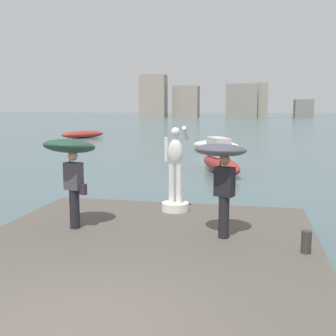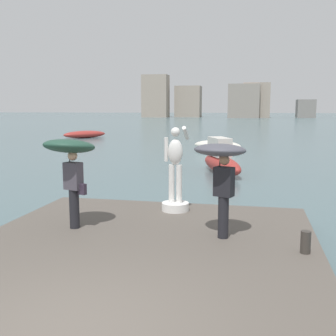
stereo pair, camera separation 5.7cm
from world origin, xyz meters
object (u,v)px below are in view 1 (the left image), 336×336
(onlooker_left, at_px, (70,155))
(onlooker_right, at_px, (222,162))
(boat_mid, at_px, (220,160))
(boat_far, at_px, (83,134))
(statue_white_figure, at_px, (175,180))
(boat_leftward, at_px, (216,146))
(mooring_bollard, at_px, (306,242))

(onlooker_left, height_order, onlooker_right, onlooker_left)
(boat_mid, relative_size, boat_far, 0.99)
(statue_white_figure, bearing_deg, boat_mid, 87.06)
(onlooker_left, relative_size, boat_far, 0.46)
(onlooker_right, distance_m, boat_mid, 11.11)
(boat_leftward, bearing_deg, mooring_bollard, -80.60)
(onlooker_left, xyz_separation_m, boat_far, (-12.99, 30.78, -1.66))
(boat_leftward, bearing_deg, boat_far, 145.35)
(onlooker_left, bearing_deg, boat_leftward, 86.22)
(onlooker_right, relative_size, boat_leftward, 0.50)
(statue_white_figure, bearing_deg, mooring_bollard, -41.55)
(mooring_bollard, relative_size, boat_leftward, 0.11)
(onlooker_right, bearing_deg, boat_leftward, 95.29)
(onlooker_right, xyz_separation_m, mooring_bollard, (1.63, -0.65, -1.36))
(mooring_bollard, bearing_deg, onlooker_left, 172.26)
(statue_white_figure, height_order, boat_far, statue_white_figure)
(statue_white_figure, xyz_separation_m, onlooker_right, (1.32, -1.97, 0.77))
(mooring_bollard, bearing_deg, onlooker_right, 158.15)
(statue_white_figure, relative_size, onlooker_right, 1.12)
(boat_mid, xyz_separation_m, boat_far, (-15.44, 19.81, -0.23))
(onlooker_right, height_order, boat_far, onlooker_right)
(mooring_bollard, bearing_deg, statue_white_figure, 138.45)
(onlooker_left, height_order, boat_far, onlooker_left)
(statue_white_figure, bearing_deg, boat_far, 117.45)
(statue_white_figure, distance_m, boat_far, 32.50)
(mooring_bollard, bearing_deg, boat_leftward, 99.40)
(boat_far, bearing_deg, onlooker_right, -62.11)
(boat_mid, bearing_deg, boat_far, 127.93)
(mooring_bollard, xyz_separation_m, boat_mid, (-2.49, 11.64, -0.01))
(onlooker_left, height_order, boat_mid, onlooker_left)
(onlooker_right, relative_size, mooring_bollard, 4.69)
(onlooker_left, height_order, mooring_bollard, onlooker_left)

